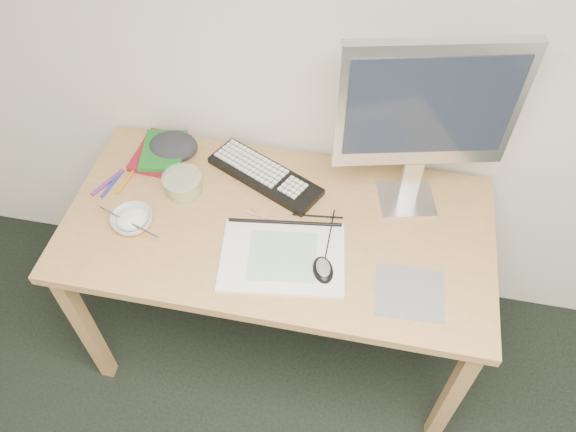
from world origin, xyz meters
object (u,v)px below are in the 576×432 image
monitor (427,111)px  rice_bowl (133,221)px  keyboard (265,176)px  desk (278,240)px  sketchpad (282,257)px

monitor → rice_bowl: 0.98m
keyboard → rice_bowl: rice_bowl is taller
desk → keyboard: (-0.09, 0.20, 0.09)m
monitor → rice_bowl: size_ratio=4.59×
sketchpad → keyboard: size_ratio=0.91×
sketchpad → monitor: size_ratio=0.62×
keyboard → monitor: monitor is taller
monitor → keyboard: bearing=166.1°
rice_bowl → keyboard: bearing=37.4°
sketchpad → monitor: 0.61m
keyboard → desk: bearing=-39.9°
monitor → rice_bowl: bearing=-175.3°
desk → sketchpad: size_ratio=3.65×
desk → monitor: (0.41, 0.19, 0.47)m
keyboard → rice_bowl: 0.47m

